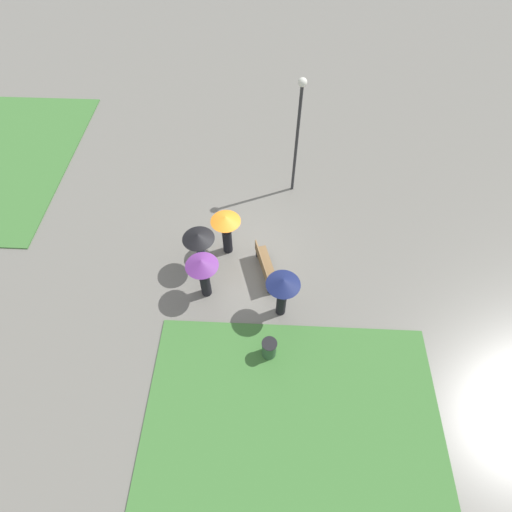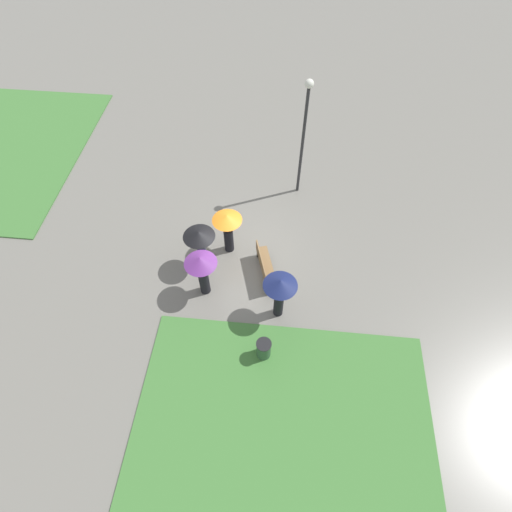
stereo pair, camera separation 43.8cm
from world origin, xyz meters
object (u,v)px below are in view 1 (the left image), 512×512
Objects in this scene: crowd_person_navy at (283,288)px; crowd_person_orange at (226,227)px; crowd_person_black at (199,242)px; park_bench at (265,266)px; trash_bin at (269,349)px; lamp_post at (298,126)px; crowd_person_purple at (203,270)px.

crowd_person_navy reaches higher than crowd_person_orange.
park_bench is at bearing -58.55° from crowd_person_black.
trash_bin is at bearing -106.05° from crowd_person_black.
lamp_post is at bearing 126.14° from crowd_person_orange.
crowd_person_black reaches higher than park_bench.
crowd_person_orange reaches higher than crowd_person_black.
crowd_person_navy is (-1.57, -0.60, 1.05)m from park_bench.
crowd_person_navy is at bearing -84.69° from crowd_person_black.
crowd_person_orange is at bearing -88.95° from crowd_person_navy.
park_bench is at bearing 36.41° from crowd_person_orange.
park_bench is at bearing -144.58° from crowd_person_purple.
crowd_person_navy is 3.31m from crowd_person_orange.
trash_bin is 0.42× the size of crowd_person_navy.
lamp_post is at bearing -108.54° from crowd_person_purple.
crowd_person_purple is at bearing 150.48° from lamp_post.
park_bench is 0.96× the size of crowd_person_purple.
crowd_person_navy is at bearing -12.80° from trash_bin.
crowd_person_navy is 1.05× the size of crowd_person_orange.
crowd_person_black reaches higher than trash_bin.
lamp_post reaches higher than crowd_person_orange.
park_bench is at bearing -106.38° from crowd_person_navy.
crowd_person_black is at bearing -65.44° from crowd_person_orange.
lamp_post is 2.51× the size of crowd_person_navy.
crowd_person_black is at bearing -68.84° from crowd_person_navy.
crowd_person_purple is at bearing -129.89° from crowd_person_black.
lamp_post reaches higher than crowd_person_navy.
park_bench is 2.52m from crowd_person_black.
lamp_post is 6.34m from crowd_person_navy.
crowd_person_purple is at bearing 97.20° from park_bench.
park_bench is at bearing 167.01° from lamp_post.
park_bench is 0.99× the size of crowd_person_orange.
crowd_person_orange is at bearing 22.00° from trash_bin.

